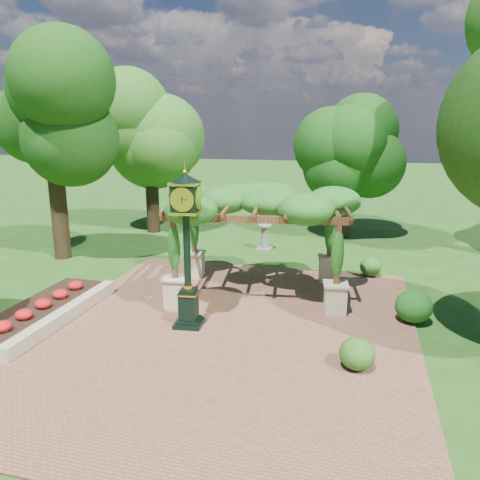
# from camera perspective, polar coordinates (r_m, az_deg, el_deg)

# --- Properties ---
(ground) EXTENTS (120.00, 120.00, 0.00)m
(ground) POSITION_cam_1_polar(r_m,az_deg,el_deg) (12.04, -3.03, -13.07)
(ground) COLOR #1E4714
(ground) RESTS_ON ground
(brick_plaza) EXTENTS (10.00, 12.00, 0.04)m
(brick_plaza) POSITION_cam_1_polar(r_m,az_deg,el_deg) (12.89, -1.68, -11.04)
(brick_plaza) COLOR brown
(brick_plaza) RESTS_ON ground
(border_wall) EXTENTS (0.35, 5.00, 0.40)m
(border_wall) POSITION_cam_1_polar(r_m,az_deg,el_deg) (14.30, -20.51, -8.58)
(border_wall) COLOR #C6B793
(border_wall) RESTS_ON ground
(flower_bed) EXTENTS (1.50, 5.00, 0.36)m
(flower_bed) POSITION_cam_1_polar(r_m,az_deg,el_deg) (14.82, -23.39, -8.14)
(flower_bed) COLOR red
(flower_bed) RESTS_ON ground
(pedestal_clock) EXTENTS (0.93, 0.93, 4.30)m
(pedestal_clock) POSITION_cam_1_polar(r_m,az_deg,el_deg) (12.44, -6.54, 0.42)
(pedestal_clock) COLOR black
(pedestal_clock) RESTS_ON brick_plaza
(pergola) EXTENTS (5.99, 4.22, 3.50)m
(pergola) POSITION_cam_1_polar(r_m,az_deg,el_deg) (14.84, 2.23, 3.93)
(pergola) COLOR beige
(pergola) RESTS_ON brick_plaza
(sundial) EXTENTS (0.65, 0.65, 1.14)m
(sundial) POSITION_cam_1_polar(r_m,az_deg,el_deg) (20.69, 3.02, 0.11)
(sundial) COLOR gray
(sundial) RESTS_ON ground
(shrub_front) EXTENTS (1.02, 1.02, 0.73)m
(shrub_front) POSITION_cam_1_polar(r_m,az_deg,el_deg) (11.24, 14.08, -13.30)
(shrub_front) COLOR #285C1A
(shrub_front) RESTS_ON brick_plaza
(shrub_mid) EXTENTS (1.26, 1.26, 0.92)m
(shrub_mid) POSITION_cam_1_polar(r_m,az_deg,el_deg) (14.09, 20.41, -7.59)
(shrub_mid) COLOR #195317
(shrub_mid) RESTS_ON brick_plaza
(shrub_back) EXTENTS (1.04, 1.04, 0.71)m
(shrub_back) POSITION_cam_1_polar(r_m,az_deg,el_deg) (17.75, 15.65, -3.13)
(shrub_back) COLOR #245B1A
(shrub_back) RESTS_ON brick_plaza
(tree_west_near) EXTENTS (3.85, 3.85, 8.56)m
(tree_west_near) POSITION_cam_1_polar(r_m,az_deg,el_deg) (20.27, -22.17, 14.13)
(tree_west_near) COLOR #332414
(tree_west_near) RESTS_ON ground
(tree_west_far) EXTENTS (4.36, 4.36, 7.84)m
(tree_west_far) POSITION_cam_1_polar(r_m,az_deg,el_deg) (24.12, -11.02, 13.59)
(tree_west_far) COLOR black
(tree_west_far) RESTS_ON ground
(tree_north) EXTENTS (3.59, 3.59, 6.18)m
(tree_north) POSITION_cam_1_polar(r_m,az_deg,el_deg) (23.18, 13.11, 10.64)
(tree_north) COLOR #352015
(tree_north) RESTS_ON ground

